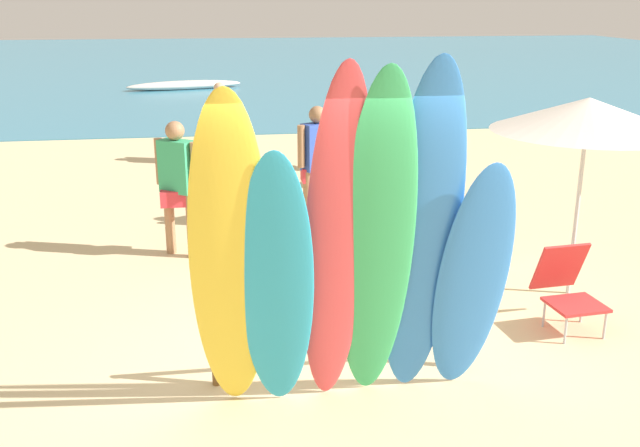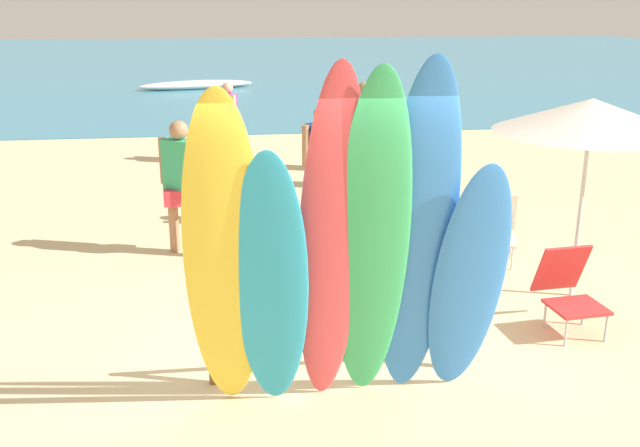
{
  "view_description": "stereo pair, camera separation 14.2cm",
  "coord_description": "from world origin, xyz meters",
  "px_view_note": "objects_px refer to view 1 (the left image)",
  "views": [
    {
      "loc": [
        -0.97,
        -5.4,
        3.13
      ],
      "look_at": [
        0.0,
        1.2,
        0.99
      ],
      "focal_mm": 40.15,
      "sensor_mm": 36.0,
      "label": 1
    },
    {
      "loc": [
        -0.83,
        -5.42,
        3.13
      ],
      "look_at": [
        0.0,
        1.2,
        0.99
      ],
      "focal_mm": 40.15,
      "sensor_mm": 36.0,
      "label": 2
    }
  ],
  "objects_px": {
    "surfboard_red_2": "(336,248)",
    "beach_chair_red": "(567,285)",
    "surfboard_green_3": "(377,248)",
    "distant_boat": "(185,85)",
    "beachgoer_near_rack": "(356,120)",
    "beachgoer_strolling": "(220,117)",
    "surfboard_blue_4": "(422,241)",
    "beach_umbrella": "(588,115)",
    "surfboard_teal_1": "(277,289)",
    "surfboard_rack": "(341,324)",
    "beachgoer_by_water": "(178,180)",
    "beach_chair_blue": "(491,224)",
    "surfboard_blue_5": "(472,282)",
    "surfboard_yellow_0": "(230,265)",
    "beachgoer_midbeach": "(374,134)",
    "beachgoer_photographing": "(317,158)"
  },
  "relations": [
    {
      "from": "surfboard_red_2",
      "to": "beach_chair_red",
      "type": "bearing_deg",
      "value": 22.58
    },
    {
      "from": "surfboard_green_3",
      "to": "distant_boat",
      "type": "bearing_deg",
      "value": 99.13
    },
    {
      "from": "beachgoer_near_rack",
      "to": "beachgoer_strolling",
      "type": "bearing_deg",
      "value": -143.88
    },
    {
      "from": "surfboard_blue_4",
      "to": "beach_umbrella",
      "type": "xyz_separation_m",
      "value": [
        2.28,
        1.95,
        0.58
      ]
    },
    {
      "from": "surfboard_teal_1",
      "to": "beach_chair_red",
      "type": "bearing_deg",
      "value": 28.56
    },
    {
      "from": "surfboard_rack",
      "to": "beach_umbrella",
      "type": "distance_m",
      "value": 3.46
    },
    {
      "from": "beachgoer_by_water",
      "to": "beach_chair_blue",
      "type": "distance_m",
      "value": 3.9
    },
    {
      "from": "surfboard_blue_5",
      "to": "beach_chair_red",
      "type": "bearing_deg",
      "value": 36.31
    },
    {
      "from": "surfboard_yellow_0",
      "to": "surfboard_blue_4",
      "type": "height_order",
      "value": "surfboard_blue_4"
    },
    {
      "from": "beachgoer_midbeach",
      "to": "distant_boat",
      "type": "bearing_deg",
      "value": -94.2
    },
    {
      "from": "beach_chair_red",
      "to": "beach_chair_blue",
      "type": "relative_size",
      "value": 1.0
    },
    {
      "from": "surfboard_yellow_0",
      "to": "distant_boat",
      "type": "bearing_deg",
      "value": 94.06
    },
    {
      "from": "surfboard_rack",
      "to": "distant_boat",
      "type": "relative_size",
      "value": 0.55
    },
    {
      "from": "beachgoer_midbeach",
      "to": "beachgoer_near_rack",
      "type": "bearing_deg",
      "value": -106.23
    },
    {
      "from": "surfboard_blue_4",
      "to": "beachgoer_photographing",
      "type": "bearing_deg",
      "value": 93.15
    },
    {
      "from": "surfboard_teal_1",
      "to": "beachgoer_photographing",
      "type": "relative_size",
      "value": 1.34
    },
    {
      "from": "surfboard_blue_4",
      "to": "surfboard_rack",
      "type": "bearing_deg",
      "value": 134.12
    },
    {
      "from": "surfboard_yellow_0",
      "to": "beach_umbrella",
      "type": "distance_m",
      "value": 4.27
    },
    {
      "from": "beachgoer_photographing",
      "to": "surfboard_rack",
      "type": "bearing_deg",
      "value": 55.93
    },
    {
      "from": "beachgoer_strolling",
      "to": "distant_boat",
      "type": "height_order",
      "value": "beachgoer_strolling"
    },
    {
      "from": "beach_chair_red",
      "to": "beach_chair_blue",
      "type": "distance_m",
      "value": 1.97
    },
    {
      "from": "beachgoer_near_rack",
      "to": "beach_umbrella",
      "type": "xyz_separation_m",
      "value": [
        1.2,
        -6.04,
        1.02
      ]
    },
    {
      "from": "surfboard_rack",
      "to": "surfboard_teal_1",
      "type": "distance_m",
      "value": 1.05
    },
    {
      "from": "beachgoer_photographing",
      "to": "beachgoer_strolling",
      "type": "distance_m",
      "value": 4.44
    },
    {
      "from": "surfboard_red_2",
      "to": "beachgoer_strolling",
      "type": "distance_m",
      "value": 9.05
    },
    {
      "from": "beachgoer_near_rack",
      "to": "beach_chair_blue",
      "type": "xyz_separation_m",
      "value": [
        0.76,
        -4.83,
        -0.52
      ]
    },
    {
      "from": "surfboard_yellow_0",
      "to": "beach_chair_red",
      "type": "distance_m",
      "value": 3.62
    },
    {
      "from": "surfboard_yellow_0",
      "to": "beachgoer_strolling",
      "type": "relative_size",
      "value": 1.74
    },
    {
      "from": "beachgoer_by_water",
      "to": "beachgoer_photographing",
      "type": "bearing_deg",
      "value": -118.24
    },
    {
      "from": "surfboard_green_3",
      "to": "beachgoer_photographing",
      "type": "xyz_separation_m",
      "value": [
        0.24,
        4.76,
        -0.38
      ]
    },
    {
      "from": "surfboard_red_2",
      "to": "beachgoer_photographing",
      "type": "bearing_deg",
      "value": 79.75
    },
    {
      "from": "surfboard_blue_4",
      "to": "beach_chair_red",
      "type": "bearing_deg",
      "value": 34.9
    },
    {
      "from": "surfboard_blue_5",
      "to": "beachgoer_strolling",
      "type": "bearing_deg",
      "value": 98.57
    },
    {
      "from": "distant_boat",
      "to": "surfboard_rack",
      "type": "bearing_deg",
      "value": -84.42
    },
    {
      "from": "surfboard_green_3",
      "to": "beachgoer_photographing",
      "type": "relative_size",
      "value": 1.65
    },
    {
      "from": "surfboard_rack",
      "to": "distant_boat",
      "type": "bearing_deg",
      "value": 95.58
    },
    {
      "from": "surfboard_blue_5",
      "to": "distant_boat",
      "type": "height_order",
      "value": "surfboard_blue_5"
    },
    {
      "from": "surfboard_rack",
      "to": "beachgoer_by_water",
      "type": "xyz_separation_m",
      "value": [
        -1.46,
        3.26,
        0.5
      ]
    },
    {
      "from": "surfboard_yellow_0",
      "to": "surfboard_red_2",
      "type": "bearing_deg",
      "value": 4.15
    },
    {
      "from": "beachgoer_by_water",
      "to": "beachgoer_near_rack",
      "type": "bearing_deg",
      "value": -90.4
    },
    {
      "from": "surfboard_blue_4",
      "to": "surfboard_teal_1",
      "type": "bearing_deg",
      "value": -175.25
    },
    {
      "from": "surfboard_teal_1",
      "to": "surfboard_blue_5",
      "type": "bearing_deg",
      "value": 9.11
    },
    {
      "from": "beach_chair_red",
      "to": "surfboard_green_3",
      "type": "bearing_deg",
      "value": -156.38
    },
    {
      "from": "surfboard_teal_1",
      "to": "beachgoer_strolling",
      "type": "distance_m",
      "value": 9.04
    },
    {
      "from": "surfboard_red_2",
      "to": "beachgoer_photographing",
      "type": "relative_size",
      "value": 1.66
    },
    {
      "from": "surfboard_blue_5",
      "to": "beach_chair_red",
      "type": "xyz_separation_m",
      "value": [
        1.43,
        1.16,
        -0.59
      ]
    },
    {
      "from": "surfboard_teal_1",
      "to": "surfboard_blue_4",
      "type": "distance_m",
      "value": 1.13
    },
    {
      "from": "surfboard_teal_1",
      "to": "surfboard_blue_4",
      "type": "xyz_separation_m",
      "value": [
        1.09,
        0.05,
        0.29
      ]
    },
    {
      "from": "beachgoer_photographing",
      "to": "distant_boat",
      "type": "relative_size",
      "value": 0.42
    },
    {
      "from": "surfboard_red_2",
      "to": "beachgoer_by_water",
      "type": "height_order",
      "value": "surfboard_red_2"
    }
  ]
}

